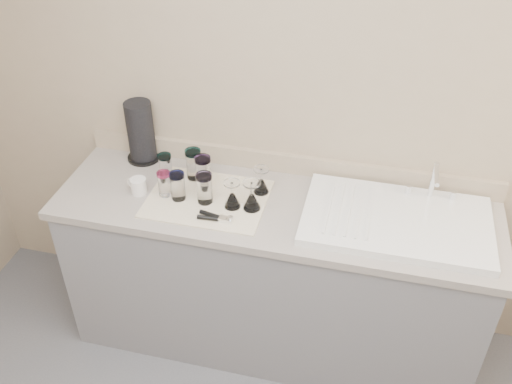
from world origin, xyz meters
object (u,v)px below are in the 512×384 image
(goblet_back_right, at_px, (261,184))
(goblet_front_left, at_px, (232,198))
(sink_unit, at_px, (397,220))
(tumbler_teal, at_px, (165,166))
(tumbler_magenta, at_px, (164,183))
(paper_towel_roll, at_px, (141,132))
(tumbler_blue, at_px, (178,186))
(goblet_front_right, at_px, (252,200))
(tumbler_cyan, at_px, (194,164))
(white_mug, at_px, (138,186))
(tumbler_purple, at_px, (203,171))
(tumbler_lavender, at_px, (204,188))
(can_opener, at_px, (215,218))

(goblet_back_right, bearing_deg, goblet_front_left, -125.76)
(sink_unit, bearing_deg, tumbler_teal, 175.83)
(tumbler_magenta, height_order, paper_towel_roll, paper_towel_roll)
(sink_unit, bearing_deg, tumbler_magenta, -177.29)
(paper_towel_roll, bearing_deg, tumbler_blue, -44.57)
(goblet_front_right, bearing_deg, goblet_back_right, 84.63)
(tumbler_blue, bearing_deg, tumbler_cyan, 84.72)
(goblet_front_left, bearing_deg, white_mug, 179.03)
(tumbler_teal, relative_size, tumbler_cyan, 0.85)
(sink_unit, bearing_deg, goblet_front_right, -175.06)
(tumbler_purple, xyz_separation_m, tumbler_lavender, (0.05, -0.13, -0.00))
(tumbler_magenta, xyz_separation_m, goblet_front_right, (0.42, -0.01, -0.01))
(sink_unit, distance_m, can_opener, 0.80)
(tumbler_lavender, bearing_deg, sink_unit, 3.78)
(tumbler_blue, xyz_separation_m, goblet_front_right, (0.35, 0.01, -0.02))
(goblet_front_right, bearing_deg, tumbler_purple, 154.95)
(white_mug, bearing_deg, tumbler_lavender, -0.14)
(tumbler_magenta, bearing_deg, goblet_front_right, -0.72)
(tumbler_lavender, bearing_deg, tumbler_purple, 110.31)
(tumbler_teal, height_order, tumbler_magenta, tumbler_teal)
(tumbler_teal, bearing_deg, tumbler_lavender, -29.60)
(can_opener, relative_size, white_mug, 1.42)
(tumbler_lavender, xyz_separation_m, goblet_back_right, (0.23, 0.13, -0.03))
(tumbler_magenta, relative_size, goblet_back_right, 0.95)
(goblet_back_right, height_order, white_mug, goblet_back_right)
(sink_unit, height_order, paper_towel_roll, paper_towel_roll)
(tumbler_lavender, bearing_deg, goblet_back_right, 29.77)
(sink_unit, height_order, goblet_front_left, sink_unit)
(goblet_back_right, relative_size, goblet_front_right, 0.91)
(tumbler_magenta, bearing_deg, tumbler_lavender, -1.95)
(tumbler_cyan, height_order, paper_towel_roll, paper_towel_roll)
(tumbler_lavender, height_order, can_opener, tumbler_lavender)
(tumbler_blue, bearing_deg, sink_unit, 3.65)
(goblet_front_right, bearing_deg, tumbler_teal, 163.60)
(tumbler_teal, bearing_deg, goblet_back_right, -0.54)
(tumbler_teal, distance_m, goblet_front_right, 0.49)
(tumbler_cyan, distance_m, goblet_back_right, 0.35)
(tumbler_cyan, xyz_separation_m, tumbler_blue, (-0.02, -0.18, -0.01))
(goblet_front_right, bearing_deg, can_opener, -139.26)
(tumbler_lavender, distance_m, white_mug, 0.33)
(sink_unit, distance_m, tumbler_blue, 1.00)
(tumbler_purple, relative_size, white_mug, 1.35)
(tumbler_cyan, relative_size, goblet_back_right, 1.17)
(can_opener, bearing_deg, tumbler_teal, 142.22)
(sink_unit, bearing_deg, goblet_front_left, -175.00)
(tumbler_cyan, bearing_deg, goblet_front_left, -36.55)
(can_opener, bearing_deg, sink_unit, 12.50)
(paper_towel_roll, bearing_deg, can_opener, -38.29)
(white_mug, xyz_separation_m, paper_towel_roll, (-0.09, 0.28, 0.12))
(tumbler_teal, distance_m, tumbler_purple, 0.20)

